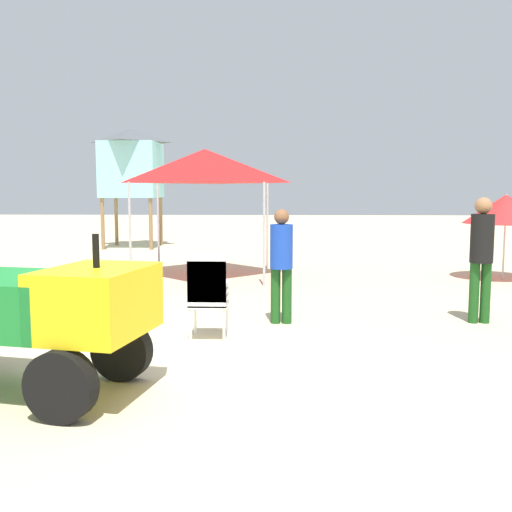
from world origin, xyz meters
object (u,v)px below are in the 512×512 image
object	(u,v)px
popup_canopy	(205,166)
beach_umbrella_left	(506,209)
lifeguard_near_center	(281,258)
lifeguard_tower	(131,163)
utility_cart	(18,310)
stacked_plastic_chairs	(208,289)
lifeguard_near_left	(482,251)

from	to	relation	value
popup_canopy	beach_umbrella_left	size ratio (longest dim) A/B	1.54
lifeguard_near_center	beach_umbrella_left	xyz separation A→B (m)	(4.71, 4.35, 0.57)
popup_canopy	lifeguard_tower	size ratio (longest dim) A/B	0.71
utility_cart	lifeguard_near_center	bearing A→B (deg)	50.94
lifeguard_near_center	popup_canopy	distance (m)	5.11
stacked_plastic_chairs	beach_umbrella_left	bearing A→B (deg)	43.49
popup_canopy	lifeguard_tower	world-z (taller)	lifeguard_tower
lifeguard_near_left	beach_umbrella_left	size ratio (longest dim) A/B	0.99
utility_cart	stacked_plastic_chairs	distance (m)	2.50
utility_cart	lifeguard_tower	distance (m)	14.47
lifeguard_near_center	beach_umbrella_left	world-z (taller)	beach_umbrella_left
lifeguard_near_left	lifeguard_tower	bearing A→B (deg)	125.40
lifeguard_near_left	lifeguard_near_center	distance (m)	2.83
lifeguard_near_left	beach_umbrella_left	xyz separation A→B (m)	(1.89, 4.20, 0.46)
stacked_plastic_chairs	lifeguard_tower	world-z (taller)	lifeguard_tower
utility_cart	beach_umbrella_left	size ratio (longest dim) A/B	1.51
stacked_plastic_chairs	popup_canopy	size ratio (longest dim) A/B	0.40
lifeguard_near_center	lifeguard_tower	world-z (taller)	lifeguard_tower
lifeguard_near_left	popup_canopy	xyz separation A→B (m)	(-4.50, 4.44, 1.38)
utility_cart	lifeguard_near_left	xyz separation A→B (m)	(5.25, 3.14, 0.25)
utility_cart	lifeguard_tower	size ratio (longest dim) A/B	0.70
lifeguard_near_left	lifeguard_tower	distance (m)	13.57
utility_cart	popup_canopy	xyz separation A→B (m)	(0.75, 7.58, 1.63)
stacked_plastic_chairs	lifeguard_near_left	distance (m)	3.93
stacked_plastic_chairs	popup_canopy	distance (m)	5.91
popup_canopy	lifeguard_near_center	bearing A→B (deg)	-69.98
lifeguard_near_left	popup_canopy	size ratio (longest dim) A/B	0.64
stacked_plastic_chairs	lifeguard_near_center	xyz separation A→B (m)	(0.92, 0.99, 0.28)
utility_cart	popup_canopy	distance (m)	7.79
lifeguard_tower	beach_umbrella_left	world-z (taller)	lifeguard_tower
lifeguard_near_left	utility_cart	bearing A→B (deg)	-149.11
beach_umbrella_left	lifeguard_near_center	bearing A→B (deg)	-137.31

